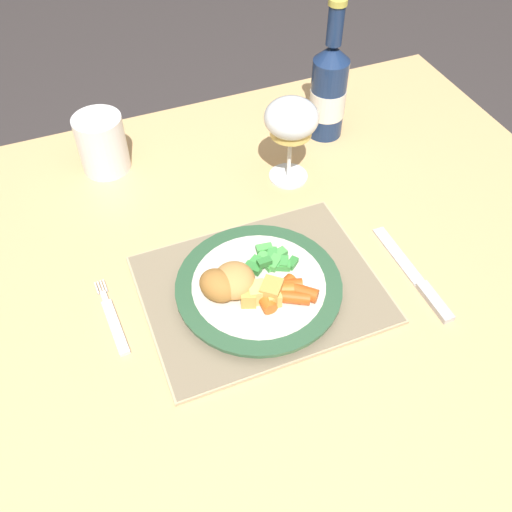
{
  "coord_description": "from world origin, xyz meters",
  "views": [
    {
      "loc": [
        -0.19,
        -0.52,
        1.37
      ],
      "look_at": [
        0.0,
        -0.02,
        0.78
      ],
      "focal_mm": 40.0,
      "sensor_mm": 36.0,
      "label": 1
    }
  ],
  "objects_px": {
    "fork": "(113,321)",
    "table_knife": "(418,280)",
    "wine_glass": "(291,122)",
    "dining_table": "(248,306)",
    "drinking_cup": "(102,142)",
    "dinner_plate": "(259,288)",
    "bottle": "(328,90)"
  },
  "relations": [
    {
      "from": "dinner_plate",
      "to": "drinking_cup",
      "type": "relative_size",
      "value": 2.31
    },
    {
      "from": "table_knife",
      "to": "wine_glass",
      "type": "distance_m",
      "value": 0.31
    },
    {
      "from": "drinking_cup",
      "to": "wine_glass",
      "type": "bearing_deg",
      "value": -26.79
    },
    {
      "from": "dinner_plate",
      "to": "wine_glass",
      "type": "height_order",
      "value": "wine_glass"
    },
    {
      "from": "bottle",
      "to": "dining_table",
      "type": "bearing_deg",
      "value": -135.02
    },
    {
      "from": "fork",
      "to": "drinking_cup",
      "type": "bearing_deg",
      "value": 79.34
    },
    {
      "from": "dining_table",
      "to": "wine_glass",
      "type": "xyz_separation_m",
      "value": [
        0.14,
        0.16,
        0.21
      ]
    },
    {
      "from": "dining_table",
      "to": "drinking_cup",
      "type": "xyz_separation_m",
      "value": [
        -0.14,
        0.3,
        0.15
      ]
    },
    {
      "from": "fork",
      "to": "table_knife",
      "type": "height_order",
      "value": "table_knife"
    },
    {
      "from": "dining_table",
      "to": "bottle",
      "type": "bearing_deg",
      "value": 44.98
    },
    {
      "from": "dinner_plate",
      "to": "fork",
      "type": "distance_m",
      "value": 0.2
    },
    {
      "from": "wine_glass",
      "to": "dinner_plate",
      "type": "bearing_deg",
      "value": -123.24
    },
    {
      "from": "fork",
      "to": "wine_glass",
      "type": "xyz_separation_m",
      "value": [
        0.34,
        0.19,
        0.11
      ]
    },
    {
      "from": "fork",
      "to": "wine_glass",
      "type": "relative_size",
      "value": 0.9
    },
    {
      "from": "dinner_plate",
      "to": "table_knife",
      "type": "height_order",
      "value": "dinner_plate"
    },
    {
      "from": "drinking_cup",
      "to": "bottle",
      "type": "bearing_deg",
      "value": -7.3
    },
    {
      "from": "table_knife",
      "to": "bottle",
      "type": "height_order",
      "value": "bottle"
    },
    {
      "from": "dining_table",
      "to": "dinner_plate",
      "type": "bearing_deg",
      "value": -95.68
    },
    {
      "from": "dinner_plate",
      "to": "drinking_cup",
      "type": "height_order",
      "value": "drinking_cup"
    },
    {
      "from": "dining_table",
      "to": "dinner_plate",
      "type": "distance_m",
      "value": 0.13
    },
    {
      "from": "fork",
      "to": "table_knife",
      "type": "distance_m",
      "value": 0.43
    },
    {
      "from": "wine_glass",
      "to": "table_knife",
      "type": "bearing_deg",
      "value": -74.6
    },
    {
      "from": "table_knife",
      "to": "wine_glass",
      "type": "height_order",
      "value": "wine_glass"
    },
    {
      "from": "dinner_plate",
      "to": "bottle",
      "type": "relative_size",
      "value": 0.93
    },
    {
      "from": "dining_table",
      "to": "fork",
      "type": "xyz_separation_m",
      "value": [
        -0.21,
        -0.03,
        0.1
      ]
    },
    {
      "from": "wine_glass",
      "to": "bottle",
      "type": "xyz_separation_m",
      "value": [
        0.11,
        0.09,
        -0.02
      ]
    },
    {
      "from": "dining_table",
      "to": "fork",
      "type": "bearing_deg",
      "value": -171.86
    },
    {
      "from": "table_knife",
      "to": "drinking_cup",
      "type": "height_order",
      "value": "drinking_cup"
    },
    {
      "from": "table_knife",
      "to": "bottle",
      "type": "xyz_separation_m",
      "value": [
        0.04,
        0.37,
        0.09
      ]
    },
    {
      "from": "wine_glass",
      "to": "drinking_cup",
      "type": "bearing_deg",
      "value": 153.21
    },
    {
      "from": "fork",
      "to": "table_knife",
      "type": "relative_size",
      "value": 0.71
    },
    {
      "from": "dining_table",
      "to": "bottle",
      "type": "relative_size",
      "value": 4.61
    }
  ]
}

